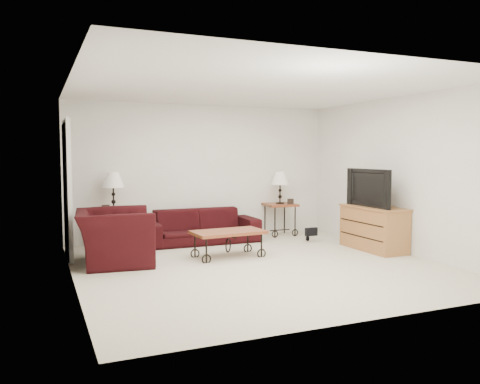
{
  "coord_description": "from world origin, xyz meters",
  "views": [
    {
      "loc": [
        -2.9,
        -6.2,
        1.58
      ],
      "look_at": [
        0.0,
        0.7,
        1.0
      ],
      "focal_mm": 36.51,
      "sensor_mm": 36.0,
      "label": 1
    }
  ],
  "objects_px": {
    "lamp_right": "(280,188)",
    "coffee_table": "(228,244)",
    "backpack": "(308,229)",
    "side_table_left": "(114,229)",
    "side_table_right": "(280,219)",
    "sofa": "(201,226)",
    "tv_stand": "(373,228)",
    "television": "(373,188)",
    "lamp_left": "(113,191)",
    "armchair": "(114,237)"
  },
  "relations": [
    {
      "from": "lamp_right",
      "to": "coffee_table",
      "type": "xyz_separation_m",
      "value": [
        -1.67,
        -1.5,
        -0.73
      ]
    },
    {
      "from": "lamp_right",
      "to": "backpack",
      "type": "distance_m",
      "value": 1.05
    },
    {
      "from": "side_table_left",
      "to": "side_table_right",
      "type": "height_order",
      "value": "side_table_left"
    },
    {
      "from": "sofa",
      "to": "tv_stand",
      "type": "height_order",
      "value": "tv_stand"
    },
    {
      "from": "lamp_right",
      "to": "television",
      "type": "relative_size",
      "value": 0.58
    },
    {
      "from": "tv_stand",
      "to": "television",
      "type": "distance_m",
      "value": 0.67
    },
    {
      "from": "lamp_left",
      "to": "backpack",
      "type": "distance_m",
      "value": 3.5
    },
    {
      "from": "side_table_right",
      "to": "lamp_left",
      "type": "bearing_deg",
      "value": 180.0
    },
    {
      "from": "backpack",
      "to": "television",
      "type": "bearing_deg",
      "value": -81.04
    },
    {
      "from": "lamp_right",
      "to": "tv_stand",
      "type": "distance_m",
      "value": 2.12
    },
    {
      "from": "side_table_right",
      "to": "tv_stand",
      "type": "height_order",
      "value": "tv_stand"
    },
    {
      "from": "lamp_left",
      "to": "side_table_left",
      "type": "bearing_deg",
      "value": 0.0
    },
    {
      "from": "lamp_right",
      "to": "armchair",
      "type": "distance_m",
      "value": 3.62
    },
    {
      "from": "sofa",
      "to": "lamp_left",
      "type": "bearing_deg",
      "value": 173.11
    },
    {
      "from": "sofa",
      "to": "television",
      "type": "relative_size",
      "value": 1.9
    },
    {
      "from": "armchair",
      "to": "television",
      "type": "height_order",
      "value": "television"
    },
    {
      "from": "side_table_left",
      "to": "backpack",
      "type": "distance_m",
      "value": 3.43
    },
    {
      "from": "coffee_table",
      "to": "tv_stand",
      "type": "height_order",
      "value": "tv_stand"
    },
    {
      "from": "television",
      "to": "backpack",
      "type": "bearing_deg",
      "value": -153.43
    },
    {
      "from": "armchair",
      "to": "backpack",
      "type": "bearing_deg",
      "value": -76.0
    },
    {
      "from": "lamp_right",
      "to": "television",
      "type": "distance_m",
      "value": 2.03
    },
    {
      "from": "side_table_right",
      "to": "side_table_left",
      "type": "bearing_deg",
      "value": 180.0
    },
    {
      "from": "side_table_left",
      "to": "tv_stand",
      "type": "xyz_separation_m",
      "value": [
        3.92,
        -1.89,
        0.04
      ]
    },
    {
      "from": "lamp_left",
      "to": "backpack",
      "type": "height_order",
      "value": "lamp_left"
    },
    {
      "from": "coffee_table",
      "to": "lamp_right",
      "type": "bearing_deg",
      "value": 41.91
    },
    {
      "from": "lamp_left",
      "to": "tv_stand",
      "type": "bearing_deg",
      "value": -25.75
    },
    {
      "from": "lamp_left",
      "to": "lamp_right",
      "type": "xyz_separation_m",
      "value": [
        3.17,
        -0.0,
        -0.03
      ]
    },
    {
      "from": "side_table_left",
      "to": "armchair",
      "type": "relative_size",
      "value": 0.53
    },
    {
      "from": "side_table_left",
      "to": "television",
      "type": "distance_m",
      "value": 4.4
    },
    {
      "from": "lamp_right",
      "to": "armchair",
      "type": "xyz_separation_m",
      "value": [
        -3.35,
        -1.27,
        -0.54
      ]
    },
    {
      "from": "armchair",
      "to": "backpack",
      "type": "height_order",
      "value": "armchair"
    },
    {
      "from": "armchair",
      "to": "lamp_right",
      "type": "bearing_deg",
      "value": -63.39
    },
    {
      "from": "television",
      "to": "lamp_left",
      "type": "bearing_deg",
      "value": -115.87
    },
    {
      "from": "side_table_left",
      "to": "television",
      "type": "height_order",
      "value": "television"
    },
    {
      "from": "lamp_right",
      "to": "sofa",
      "type": "bearing_deg",
      "value": -173.87
    },
    {
      "from": "sofa",
      "to": "lamp_left",
      "type": "height_order",
      "value": "lamp_left"
    },
    {
      "from": "sofa",
      "to": "lamp_right",
      "type": "bearing_deg",
      "value": 6.13
    },
    {
      "from": "side_table_right",
      "to": "coffee_table",
      "type": "xyz_separation_m",
      "value": [
        -1.67,
        -1.5,
        -0.11
      ]
    },
    {
      "from": "side_table_left",
      "to": "armchair",
      "type": "bearing_deg",
      "value": -98.14
    },
    {
      "from": "lamp_left",
      "to": "television",
      "type": "height_order",
      "value": "television"
    },
    {
      "from": "armchair",
      "to": "tv_stand",
      "type": "xyz_separation_m",
      "value": [
        4.11,
        -0.62,
        -0.03
      ]
    },
    {
      "from": "lamp_left",
      "to": "sofa",
      "type": "bearing_deg",
      "value": -6.89
    },
    {
      "from": "tv_stand",
      "to": "television",
      "type": "relative_size",
      "value": 1.12
    },
    {
      "from": "side_table_left",
      "to": "television",
      "type": "relative_size",
      "value": 0.59
    },
    {
      "from": "side_table_right",
      "to": "lamp_right",
      "type": "height_order",
      "value": "lamp_right"
    },
    {
      "from": "side_table_right",
      "to": "coffee_table",
      "type": "bearing_deg",
      "value": -138.09
    },
    {
      "from": "side_table_right",
      "to": "tv_stand",
      "type": "xyz_separation_m",
      "value": [
        0.76,
        -1.89,
        0.05
      ]
    },
    {
      "from": "armchair",
      "to": "backpack",
      "type": "distance_m",
      "value": 3.56
    },
    {
      "from": "side_table_left",
      "to": "tv_stand",
      "type": "relative_size",
      "value": 0.53
    },
    {
      "from": "lamp_left",
      "to": "tv_stand",
      "type": "height_order",
      "value": "lamp_left"
    }
  ]
}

